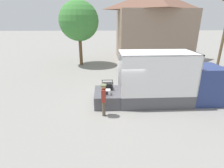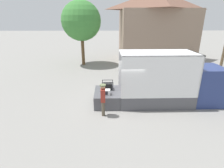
{
  "view_description": "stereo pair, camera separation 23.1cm",
  "coord_description": "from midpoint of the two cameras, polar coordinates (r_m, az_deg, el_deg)",
  "views": [
    {
      "loc": [
        -0.97,
        -10.02,
        4.97
      ],
      "look_at": [
        -0.47,
        -0.2,
        1.35
      ],
      "focal_mm": 28.0,
      "sensor_mm": 36.0,
      "label": 1
    },
    {
      "loc": [
        -0.74,
        -10.03,
        4.97
      ],
      "look_at": [
        -0.47,
        -0.2,
        1.35
      ],
      "focal_mm": 28.0,
      "sensor_mm": 36.0,
      "label": 2
    }
  ],
  "objects": [
    {
      "name": "box_truck",
      "position": [
        11.7,
        20.08,
        -1.01
      ],
      "size": [
        6.22,
        2.23,
        3.22
      ],
      "color": "navy",
      "rests_on": "ground"
    },
    {
      "name": "ground_plane",
      "position": [
        11.22,
        1.79,
        -6.09
      ],
      "size": [
        160.0,
        160.0,
        0.0
      ],
      "primitive_type": "plane",
      "color": "gray"
    },
    {
      "name": "street_tree",
      "position": [
        20.47,
        -11.1,
        19.53
      ],
      "size": [
        4.29,
        4.29,
        7.02
      ],
      "color": "brown",
      "rests_on": "ground"
    },
    {
      "name": "house_backdrop",
      "position": [
        23.7,
        12.76,
        17.95
      ],
      "size": [
        8.97,
        7.41,
        8.3
      ],
      "color": "gray",
      "rests_on": "ground"
    },
    {
      "name": "portable_generator",
      "position": [
        11.08,
        -1.98,
        -0.73
      ],
      "size": [
        0.69,
        0.5,
        0.57
      ],
      "color": "black",
      "rests_on": "tailgate_deck"
    },
    {
      "name": "worker_person",
      "position": [
        9.29,
        -3.48,
        -4.22
      ],
      "size": [
        0.33,
        0.44,
        1.82
      ],
      "color": "brown",
      "rests_on": "ground"
    },
    {
      "name": "microwave",
      "position": [
        10.33,
        -2.58,
        -2.69
      ],
      "size": [
        0.5,
        0.35,
        0.31
      ],
      "color": "white",
      "rests_on": "tailgate_deck"
    },
    {
      "name": "tailgate_deck",
      "position": [
        11.01,
        -2.22,
        -4.31
      ],
      "size": [
        1.55,
        2.12,
        0.8
      ],
      "primitive_type": "cube",
      "color": "#4C4C51",
      "rests_on": "ground"
    }
  ]
}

